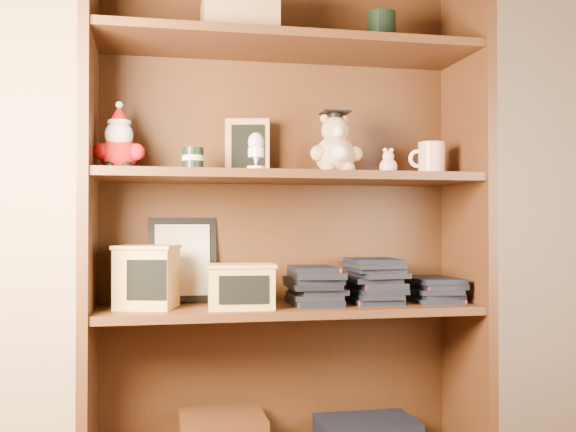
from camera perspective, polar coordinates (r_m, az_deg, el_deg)
The scene contains 16 objects.
bookcase at distance 2.10m, azimuth -0.34°, elevation -1.15°, with size 1.20×0.35×1.60m.
shelf_lower at distance 2.06m, azimuth 0.00°, elevation -7.87°, with size 1.14×0.33×0.02m.
shelf_upper at distance 2.05m, azimuth 0.00°, elevation 3.28°, with size 1.14×0.33×0.02m.
santa_plush at distance 2.02m, azimuth -14.11°, elevation 5.90°, with size 0.15×0.11×0.21m.
teachers_tin at distance 2.02m, azimuth -8.05°, elevation 4.76°, with size 0.06×0.06×0.07m.
chalkboard_plaque at distance 2.16m, azimuth -3.45°, elevation 5.76°, with size 0.14×0.09×0.18m.
egg_cup at distance 1.97m, azimuth -2.73°, elevation 5.60°, with size 0.05×0.05×0.11m.
grad_teddy_bear at distance 2.09m, azimuth 4.05°, elevation 5.64°, with size 0.16×0.14×0.20m.
pink_figurine at distance 2.14m, azimuth 8.48°, elevation 4.34°, with size 0.06×0.06×0.09m.
teacher_mug at distance 2.20m, azimuth 11.99°, elevation 4.74°, with size 0.12×0.08×0.11m.
certificate_frame at distance 2.15m, azimuth -8.94°, elevation -3.68°, with size 0.21×0.05×0.27m.
treats_box at distance 2.01m, azimuth -11.85°, elevation -5.02°, with size 0.21×0.21×0.18m.
pencils_box at distance 1.96m, azimuth -4.00°, elevation -5.92°, with size 0.21×0.15×0.13m.
book_stack_left at distance 2.07m, azimuth 2.27°, elevation -5.93°, with size 0.14×0.20×0.11m.
book_stack_mid at distance 2.13m, azimuth 7.42°, elevation -5.36°, with size 0.14×0.20×0.14m.
book_stack_right at distance 2.20m, azimuth 12.30°, elevation -6.04°, with size 0.14×0.20×0.08m.
Camera 1 is at (-0.53, -0.70, 0.79)m, focal length 42.00 mm.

